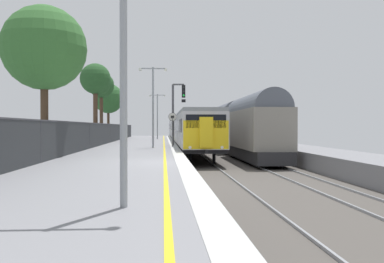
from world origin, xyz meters
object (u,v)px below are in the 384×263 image
Objects in this scene: background_tree_left at (109,100)px; background_tree_right at (101,87)px; background_tree_back at (43,50)px; platform_lamp_near at (123,29)px; signal_gantry at (176,107)px; speed_limit_sign at (172,125)px; freight_train_adjacent_track at (228,126)px; background_tree_centre at (97,81)px; platform_lamp_far at (157,113)px; platform_lamp_mid at (153,100)px; commuter_train_at_platform at (183,129)px.

background_tree_right is (0.21, -7.95, 0.93)m from background_tree_left.
platform_lamp_near is at bearing -69.60° from background_tree_back.
signal_gantry reaches higher than speed_limit_sign.
freight_train_adjacent_track is at bearing 58.32° from signal_gantry.
background_tree_back reaches higher than platform_lamp_near.
freight_train_adjacent_track is at bearing -43.68° from background_tree_left.
background_tree_centre reaches higher than background_tree_left.
speed_limit_sign is 14.13m from background_tree_centre.
platform_lamp_far is 7.24m from background_tree_left.
background_tree_centre reaches higher than speed_limit_sign.
background_tree_left is (-7.74, 24.76, 3.42)m from speed_limit_sign.
platform_lamp_mid is (-1.77, -3.74, 0.29)m from signal_gantry.
speed_limit_sign is (-1.85, -23.43, 0.34)m from commuter_train_at_platform.
commuter_train_at_platform is 7.92× the size of background_tree_right.
background_tree_left reaches higher than platform_lamp_far.
platform_lamp_near is at bearing -81.34° from background_tree_right.
platform_lamp_mid is 26.42m from background_tree_left.
freight_train_adjacent_track is at bearing 78.37° from platform_lamp_near.
freight_train_adjacent_track is 13.15m from speed_limit_sign.
commuter_train_at_platform is 12.11× the size of signal_gantry.
background_tree_right is (-9.37, -6.62, 4.69)m from commuter_train_at_platform.
speed_limit_sign is 0.44× the size of platform_lamp_mid.
background_tree_right is at bearing 91.41° from background_tree_back.
freight_train_adjacent_track is at bearing 60.12° from platform_lamp_mid.
platform_lamp_near is at bearing -93.96° from commuter_train_at_platform.
platform_lamp_near reaches higher than speed_limit_sign.
platform_lamp_far is 0.73× the size of background_tree_right.
platform_lamp_mid reaches higher than signal_gantry.
background_tree_back is at bearing -125.25° from platform_lamp_mid.
signal_gantry is at bearing -94.10° from commuter_train_at_platform.
background_tree_right reaches higher than background_tree_left.
background_tree_back is at bearing 110.40° from platform_lamp_near.
speed_limit_sign is 0.45× the size of platform_lamp_near.
freight_train_adjacent_track reaches higher than speed_limit_sign.
speed_limit_sign is (-5.85, -11.78, 0.01)m from freight_train_adjacent_track.
background_tree_right is 25.45m from background_tree_back.
background_tree_centre reaches higher than platform_lamp_mid.
background_tree_centre is at bearing -86.72° from background_tree_right.
background_tree_back is (-6.90, -8.63, 3.85)m from speed_limit_sign.
background_tree_centre reaches higher than platform_lamp_far.
platform_lamp_near is (-1.77, -26.34, 0.20)m from signal_gantry.
commuter_train_at_platform is 7.66× the size of background_tree_back.
platform_lamp_near is at bearing -90.00° from platform_lamp_far.
freight_train_adjacent_track is at bearing -20.62° from background_tree_right.
background_tree_right is at bearing 109.16° from platform_lamp_mid.
background_tree_back is at bearing -100.27° from platform_lamp_far.
background_tree_centre is at bearing 132.01° from signal_gantry.
background_tree_centre is (-7.59, 8.43, 2.92)m from signal_gantry.
background_tree_left is (-6.35, 3.00, 1.77)m from platform_lamp_far.
speed_limit_sign is 0.33× the size of background_tree_right.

